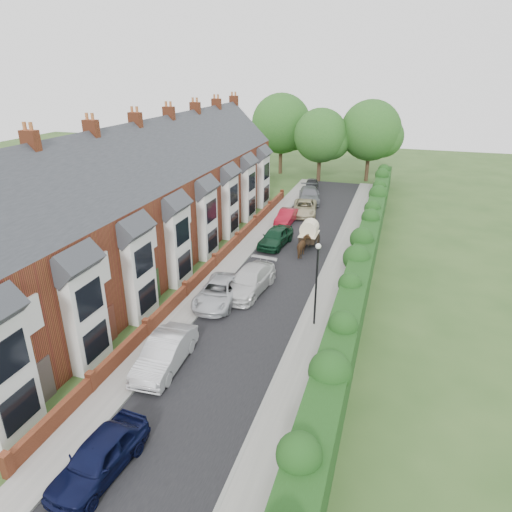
% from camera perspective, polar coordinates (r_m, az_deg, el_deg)
% --- Properties ---
extents(ground, '(140.00, 140.00, 0.00)m').
position_cam_1_polar(ground, '(24.81, -2.47, -11.99)').
color(ground, '#2D4C1E').
rests_on(ground, ground).
extents(road, '(6.00, 58.00, 0.02)m').
position_cam_1_polar(road, '(34.12, 3.05, -1.74)').
color(road, black).
rests_on(road, ground).
extents(pavement_hedge_side, '(2.20, 58.00, 0.12)m').
position_cam_1_polar(pavement_hedge_side, '(33.41, 9.87, -2.52)').
color(pavement_hedge_side, gray).
rests_on(pavement_hedge_side, ground).
extents(pavement_house_side, '(1.70, 58.00, 0.12)m').
position_cam_1_polar(pavement_house_side, '(35.17, -3.02, -0.88)').
color(pavement_house_side, gray).
rests_on(pavement_house_side, ground).
extents(kerb_hedge_side, '(0.18, 58.00, 0.13)m').
position_cam_1_polar(kerb_hedge_side, '(33.54, 8.10, -2.30)').
color(kerb_hedge_side, gray).
rests_on(kerb_hedge_side, ground).
extents(kerb_house_side, '(0.18, 58.00, 0.13)m').
position_cam_1_polar(kerb_house_side, '(34.91, -1.79, -1.03)').
color(kerb_house_side, gray).
rests_on(kerb_house_side, ground).
extents(hedge, '(2.10, 58.00, 2.85)m').
position_cam_1_polar(hedge, '(32.65, 13.17, -0.46)').
color(hedge, '#193912').
rests_on(hedge, ground).
extents(terrace_row, '(9.05, 40.50, 11.50)m').
position_cam_1_polar(terrace_row, '(35.56, -13.70, 6.33)').
color(terrace_row, brown).
rests_on(terrace_row, ground).
extents(garden_wall_row, '(0.35, 40.35, 1.10)m').
position_cam_1_polar(garden_wall_row, '(34.50, -5.17, -0.70)').
color(garden_wall_row, brown).
rests_on(garden_wall_row, ground).
extents(lamppost, '(0.32, 0.32, 5.16)m').
position_cam_1_polar(lamppost, '(25.79, 7.60, -2.31)').
color(lamppost, black).
rests_on(lamppost, ground).
extents(tree_far_left, '(7.14, 6.80, 9.29)m').
position_cam_1_polar(tree_far_left, '(60.57, 8.42, 14.51)').
color(tree_far_left, '#332316').
rests_on(tree_far_left, ground).
extents(tree_far_right, '(7.98, 7.60, 10.31)m').
position_cam_1_polar(tree_far_right, '(61.79, 14.49, 14.78)').
color(tree_far_right, '#332316').
rests_on(tree_far_right, ground).
extents(tree_far_back, '(8.40, 8.00, 10.82)m').
position_cam_1_polar(tree_far_back, '(64.58, 3.55, 16.01)').
color(tree_far_back, '#332316').
rests_on(tree_far_back, ground).
extents(car_navy, '(2.16, 4.59, 1.52)m').
position_cam_1_polar(car_navy, '(19.30, -19.01, -22.65)').
color(car_navy, black).
rests_on(car_navy, ground).
extents(car_silver_a, '(1.95, 4.96, 1.61)m').
position_cam_1_polar(car_silver_a, '(23.80, -11.32, -11.81)').
color(car_silver_a, '#BBBBC0').
rests_on(car_silver_a, ground).
extents(car_silver_b, '(2.67, 5.26, 1.42)m').
position_cam_1_polar(car_silver_b, '(29.40, -4.67, -4.50)').
color(car_silver_b, silver).
rests_on(car_silver_b, ground).
extents(car_white, '(2.82, 5.73, 1.60)m').
position_cam_1_polar(car_white, '(30.59, -0.85, -3.09)').
color(car_white, silver).
rests_on(car_white, ground).
extents(car_green, '(2.39, 4.85, 1.59)m').
position_cam_1_polar(car_green, '(38.45, 2.47, 2.42)').
color(car_green, '#0F321E').
rests_on(car_green, ground).
extents(car_red, '(1.58, 4.12, 1.34)m').
position_cam_1_polar(car_red, '(44.18, 3.85, 4.95)').
color(car_red, maroon).
rests_on(car_red, ground).
extents(car_beige, '(3.10, 5.39, 1.42)m').
position_cam_1_polar(car_beige, '(47.02, 6.09, 6.02)').
color(car_beige, tan).
rests_on(car_beige, ground).
extents(car_grey, '(3.36, 5.85, 1.60)m').
position_cam_1_polar(car_grey, '(51.51, 6.66, 7.58)').
color(car_grey, slate).
rests_on(car_grey, ground).
extents(car_black, '(2.18, 4.11, 1.33)m').
position_cam_1_polar(car_black, '(56.80, 7.00, 8.85)').
color(car_black, black).
rests_on(car_black, ground).
extents(horse, '(0.94, 1.98, 1.66)m').
position_cam_1_polar(horse, '(36.38, 5.96, 1.16)').
color(horse, '#51351D').
rests_on(horse, ground).
extents(horse_cart, '(1.50, 3.32, 2.39)m').
position_cam_1_polar(horse_cart, '(38.14, 6.66, 3.03)').
color(horse_cart, black).
rests_on(horse_cart, ground).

